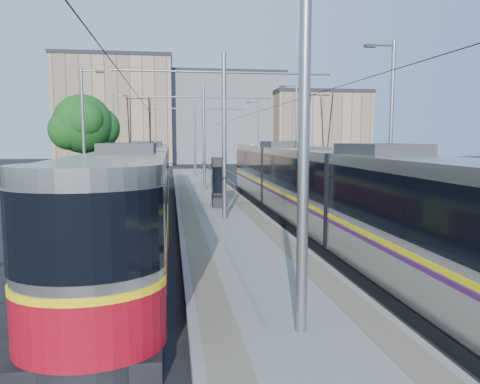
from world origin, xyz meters
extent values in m
plane|color=black|center=(0.00, 0.00, 0.00)|extent=(160.00, 160.00, 0.00)
cube|color=gray|center=(0.00, 17.00, 0.15)|extent=(4.00, 50.00, 0.30)
cube|color=gray|center=(-1.45, 17.00, 0.30)|extent=(0.70, 50.00, 0.01)
cube|color=gray|center=(1.45, 17.00, 0.30)|extent=(0.70, 50.00, 0.01)
cube|color=gray|center=(-4.32, 17.00, 0.01)|extent=(0.07, 70.00, 0.03)
cube|color=gray|center=(-2.88, 17.00, 0.01)|extent=(0.07, 70.00, 0.03)
cube|color=gray|center=(2.88, 17.00, 0.01)|extent=(0.07, 70.00, 0.03)
cube|color=gray|center=(4.32, 17.00, 0.01)|extent=(0.07, 70.00, 0.03)
cube|color=silver|center=(-3.60, -3.00, 0.01)|extent=(1.20, 5.00, 0.01)
cube|color=black|center=(-3.60, 9.66, 0.20)|extent=(2.30, 29.40, 0.40)
cube|color=#A9A59B|center=(-3.60, 9.66, 1.85)|extent=(2.40, 27.80, 2.90)
cube|color=black|center=(-3.60, 9.66, 2.35)|extent=(2.43, 27.80, 1.30)
cube|color=yellow|center=(-3.60, 9.66, 1.45)|extent=(2.43, 27.80, 0.12)
cube|color=#A20919|center=(-3.60, 9.66, 0.95)|extent=(2.42, 27.80, 1.10)
cube|color=#2D2D30|center=(-3.60, 9.66, 3.45)|extent=(1.68, 3.00, 0.30)
cube|color=black|center=(3.60, 6.75, 0.20)|extent=(2.30, 29.84, 0.40)
cube|color=#B0AAA1|center=(3.60, 6.75, 1.85)|extent=(2.40, 28.24, 2.90)
cube|color=black|center=(3.60, 6.75, 2.35)|extent=(2.43, 28.24, 1.30)
cube|color=yellow|center=(3.60, 6.75, 1.45)|extent=(2.43, 28.24, 0.12)
cube|color=#49164F|center=(3.60, 6.75, 1.30)|extent=(2.43, 28.24, 0.10)
cube|color=#2D2D30|center=(3.60, 6.75, 3.45)|extent=(1.68, 3.00, 0.30)
cylinder|color=slate|center=(0.00, -4.00, 3.80)|extent=(0.20, 0.20, 7.00)
cylinder|color=slate|center=(0.00, 8.00, 3.80)|extent=(0.20, 0.20, 7.00)
cylinder|color=slate|center=(0.00, 8.00, 6.50)|extent=(9.20, 0.10, 0.10)
cylinder|color=slate|center=(0.00, 20.00, 3.80)|extent=(0.20, 0.20, 7.00)
cylinder|color=slate|center=(0.00, 20.00, 6.50)|extent=(9.20, 0.10, 0.10)
cylinder|color=slate|center=(0.00, 32.00, 3.80)|extent=(0.20, 0.20, 7.00)
cylinder|color=slate|center=(0.00, 32.00, 6.50)|extent=(9.20, 0.10, 0.10)
cylinder|color=black|center=(-3.60, 17.00, 5.55)|extent=(0.02, 70.00, 0.02)
cylinder|color=black|center=(3.60, 17.00, 5.55)|extent=(0.02, 70.00, 0.02)
cylinder|color=slate|center=(-7.50, 18.00, 4.00)|extent=(0.18, 0.18, 8.00)
cube|color=#2D2D30|center=(-6.40, 18.00, 7.75)|extent=(0.50, 0.22, 0.12)
cylinder|color=slate|center=(-7.50, 34.00, 4.00)|extent=(0.18, 0.18, 8.00)
cube|color=#2D2D30|center=(-6.40, 34.00, 7.75)|extent=(0.50, 0.22, 0.12)
cylinder|color=slate|center=(7.50, 8.00, 4.00)|extent=(0.18, 0.18, 8.00)
cube|color=#2D2D30|center=(6.40, 8.00, 7.75)|extent=(0.50, 0.22, 0.12)
cylinder|color=slate|center=(7.50, 24.00, 4.00)|extent=(0.18, 0.18, 8.00)
cube|color=#2D2D30|center=(6.40, 24.00, 7.75)|extent=(0.50, 0.22, 0.12)
cylinder|color=slate|center=(7.50, 40.00, 4.00)|extent=(0.18, 0.18, 8.00)
cube|color=#2D2D30|center=(6.40, 40.00, 7.75)|extent=(0.50, 0.22, 0.12)
cube|color=black|center=(0.11, 11.56, 1.55)|extent=(0.68, 1.10, 2.49)
cube|color=black|center=(0.11, 11.56, 1.71)|extent=(0.72, 1.14, 1.30)
cylinder|color=#382314|center=(-8.68, 24.61, 1.46)|extent=(0.40, 0.40, 2.91)
sphere|color=#154916|center=(-8.68, 24.61, 4.82)|extent=(4.37, 4.37, 4.37)
sphere|color=#154916|center=(-7.59, 25.34, 4.55)|extent=(3.09, 3.09, 3.09)
cube|color=tan|center=(-10.00, 60.00, 7.46)|extent=(16.00, 12.00, 14.92)
cube|color=#262328|center=(-10.00, 60.00, 15.17)|extent=(16.32, 12.24, 0.50)
cube|color=gray|center=(6.00, 64.00, 6.66)|extent=(18.00, 14.00, 13.32)
cube|color=#262328|center=(6.00, 64.00, 13.57)|extent=(18.36, 14.28, 0.50)
cube|color=tan|center=(20.00, 58.00, 5.16)|extent=(14.00, 10.00, 10.32)
cube|color=#262328|center=(20.00, 58.00, 10.57)|extent=(14.28, 10.20, 0.50)
camera|label=1|loc=(-2.27, -11.82, 3.74)|focal=35.00mm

